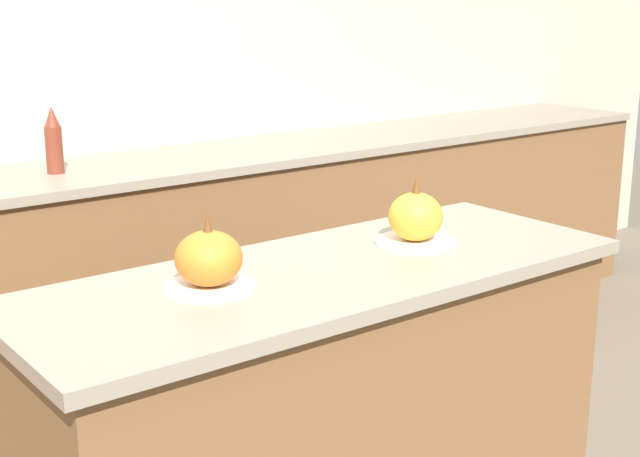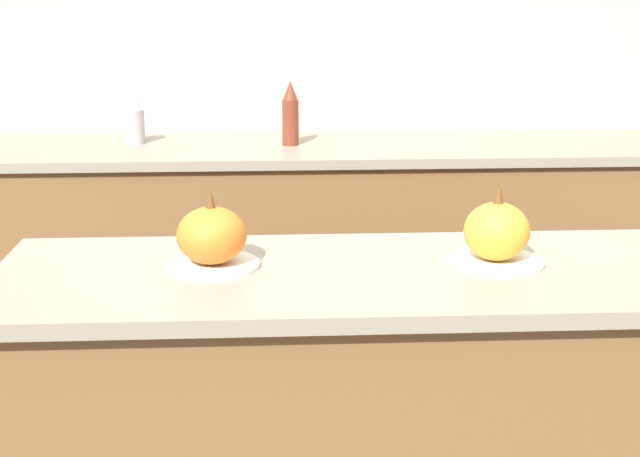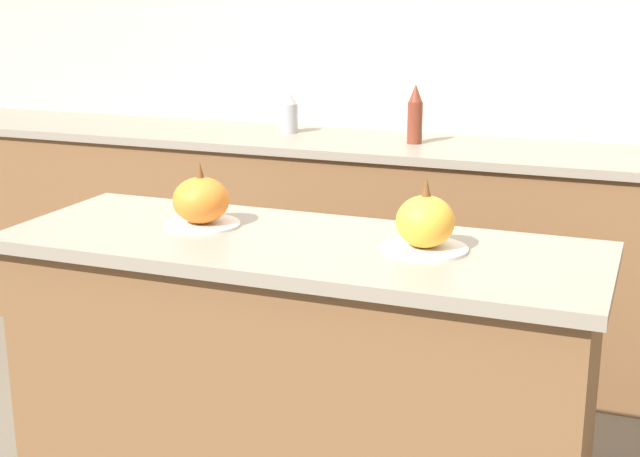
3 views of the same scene
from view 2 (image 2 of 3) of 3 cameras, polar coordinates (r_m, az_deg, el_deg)
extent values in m
cube|color=#B2A893|center=(3.65, -0.45, 11.28)|extent=(8.00, 0.06, 2.50)
cube|color=gray|center=(1.95, 2.05, -3.14)|extent=(1.57, 0.57, 0.03)
cube|color=brown|center=(3.48, -0.17, -2.44)|extent=(6.00, 0.56, 0.89)
cube|color=gray|center=(3.37, -0.17, 5.08)|extent=(6.00, 0.60, 0.03)
cylinder|color=silver|center=(1.98, -6.89, -2.30)|extent=(0.21, 0.21, 0.01)
ellipsoid|color=orange|center=(1.96, -6.95, -0.44)|extent=(0.15, 0.15, 0.13)
cone|color=brown|center=(1.94, -7.03, 1.91)|extent=(0.02, 0.02, 0.05)
cylinder|color=silver|center=(2.03, 11.14, -2.05)|extent=(0.22, 0.22, 0.01)
ellipsoid|color=orange|center=(2.01, 11.24, -0.18)|extent=(0.15, 0.15, 0.13)
cone|color=brown|center=(1.99, 11.37, 2.20)|extent=(0.03, 0.03, 0.05)
cylinder|color=maroon|center=(3.35, -1.91, 6.80)|extent=(0.06, 0.06, 0.17)
cone|color=maroon|center=(3.34, -1.92, 8.86)|extent=(0.06, 0.06, 0.07)
cylinder|color=#99999E|center=(3.47, -11.85, 6.41)|extent=(0.09, 0.09, 0.13)
cone|color=#99999E|center=(3.45, -11.93, 7.90)|extent=(0.08, 0.08, 0.05)
camera|label=1|loc=(1.12, -83.28, 4.22)|focal=50.00mm
camera|label=3|loc=(1.04, 97.78, -0.95)|focal=50.00mm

